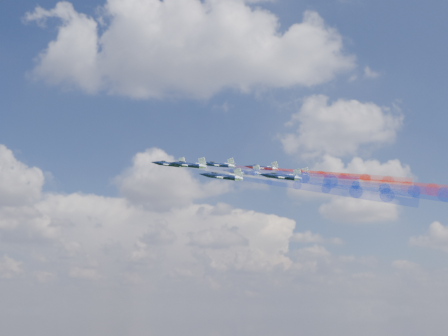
# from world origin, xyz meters

# --- Properties ---
(jet_lead) EXTENTS (14.40, 12.39, 8.21)m
(jet_lead) POSITION_xyz_m (-12.37, -15.67, 172.68)
(jet_lead) COLOR black
(trail_lead) EXTENTS (40.64, 13.15, 12.58)m
(trail_lead) POSITION_xyz_m (12.37, -20.76, 167.89)
(trail_lead) COLOR silver
(jet_inner_left) EXTENTS (14.40, 12.39, 8.21)m
(jet_inner_left) POSITION_xyz_m (-4.82, -26.56, 169.19)
(jet_inner_left) COLOR black
(trail_inner_left) EXTENTS (40.64, 13.15, 12.58)m
(trail_inner_left) POSITION_xyz_m (19.92, -31.66, 164.41)
(trail_inner_left) COLOR #1833D3
(jet_inner_right) EXTENTS (14.40, 12.39, 8.21)m
(jet_inner_right) POSITION_xyz_m (1.70, -7.91, 174.27)
(jet_inner_right) COLOR black
(trail_inner_right) EXTENTS (40.64, 13.15, 12.58)m
(trail_inner_right) POSITION_xyz_m (26.44, -13.00, 169.49)
(trail_inner_right) COLOR red
(jet_outer_left) EXTENTS (14.40, 12.39, 8.21)m
(jet_outer_left) POSITION_xyz_m (5.91, -39.60, 162.27)
(jet_outer_left) COLOR black
(trail_outer_left) EXTENTS (40.64, 13.15, 12.58)m
(trail_outer_left) POSITION_xyz_m (30.65, -44.69, 157.49)
(trail_outer_left) COLOR #1833D3
(jet_center_third) EXTENTS (14.40, 12.39, 8.21)m
(jet_center_third) POSITION_xyz_m (9.96, -20.45, 168.35)
(jet_center_third) COLOR black
(trail_center_third) EXTENTS (40.64, 13.15, 12.58)m
(trail_center_third) POSITION_xyz_m (34.69, -25.54, 163.57)
(trail_center_third) COLOR silver
(jet_outer_right) EXTENTS (14.40, 12.39, 8.21)m
(jet_outer_right) POSITION_xyz_m (15.29, -0.38, 174.99)
(jet_outer_right) COLOR black
(trail_outer_right) EXTENTS (40.64, 13.15, 12.58)m
(trail_outer_right) POSITION_xyz_m (40.03, -5.47, 170.20)
(trail_outer_right) COLOR red
(jet_rear_left) EXTENTS (14.40, 12.39, 8.21)m
(jet_rear_left) POSITION_xyz_m (20.74, -32.56, 163.66)
(jet_rear_left) COLOR black
(trail_rear_left) EXTENTS (40.64, 13.15, 12.58)m
(trail_rear_left) POSITION_xyz_m (45.48, -37.65, 158.87)
(trail_rear_left) COLOR #1833D3
(jet_rear_right) EXTENTS (14.40, 12.39, 8.21)m
(jet_rear_right) POSITION_xyz_m (24.21, -12.58, 169.49)
(jet_rear_right) COLOR black
(trail_rear_right) EXTENTS (40.64, 13.15, 12.58)m
(trail_rear_right) POSITION_xyz_m (48.95, -17.67, 164.70)
(trail_rear_right) COLOR red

